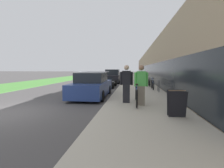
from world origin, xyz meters
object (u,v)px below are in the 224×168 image
object	(u,v)px
parked_sedan_curbside	(92,86)
tandem_bicycle	(136,95)
vintage_roadster_curbside	(106,83)
person_rider	(141,85)
cruiser_bike_farthest	(147,81)
person_bystander	(126,84)
sandwich_board_sign	(177,103)
bike_rack_hoop	(159,84)
parked_sedan_far	(113,77)
cruiser_bike_nearest	(153,84)
cruiser_bike_middle	(149,82)

from	to	relation	value
parked_sedan_curbside	tandem_bicycle	bearing A→B (deg)	-43.32
tandem_bicycle	parked_sedan_curbside	bearing A→B (deg)	136.68
parked_sedan_curbside	vintage_roadster_curbside	bearing A→B (deg)	90.50
person_rider	cruiser_bike_farthest	xyz separation A→B (m)	(1.13, 10.54, -0.54)
person_bystander	tandem_bicycle	bearing A→B (deg)	-23.02
person_bystander	sandwich_board_sign	xyz separation A→B (m)	(1.78, -2.27, -0.45)
bike_rack_hoop	parked_sedan_far	distance (m)	10.25
cruiser_bike_nearest	cruiser_bike_farthest	xyz separation A→B (m)	(-0.06, 4.39, -0.04)
bike_rack_hoop	cruiser_bike_middle	xyz separation A→B (m)	(-0.29, 3.68, -0.15)
person_bystander	parked_sedan_far	xyz separation A→B (m)	(-2.22, 13.52, -0.30)
tandem_bicycle	vintage_roadster_curbside	world-z (taller)	tandem_bicycle
bike_rack_hoop	cruiser_bike_nearest	distance (m)	1.43
tandem_bicycle	cruiser_bike_middle	xyz separation A→B (m)	(1.35, 8.12, -0.05)
cruiser_bike_nearest	sandwich_board_sign	size ratio (longest dim) A/B	1.99
sandwich_board_sign	parked_sedan_curbside	bearing A→B (deg)	130.97
person_bystander	sandwich_board_sign	size ratio (longest dim) A/B	1.99
cruiser_bike_nearest	cruiser_bike_farthest	bearing A→B (deg)	90.77
cruiser_bike_nearest	parked_sedan_curbside	distance (m)	5.24
vintage_roadster_curbside	person_bystander	bearing A→B (deg)	-74.43
cruiser_bike_nearest	parked_sedan_far	xyz separation A→B (m)	(-4.07, 7.89, 0.21)
person_rider	sandwich_board_sign	xyz separation A→B (m)	(1.11, -1.74, -0.44)
person_bystander	parked_sedan_curbside	size ratio (longest dim) A/B	0.37
person_bystander	cruiser_bike_nearest	bearing A→B (deg)	71.78
cruiser_bike_farthest	person_rider	bearing A→B (deg)	-96.11
person_bystander	vintage_roadster_curbside	xyz separation A→B (m)	(-2.29, 8.23, -0.63)
vintage_roadster_curbside	cruiser_bike_farthest	bearing A→B (deg)	23.55
person_rider	cruiser_bike_nearest	world-z (taller)	person_rider
cruiser_bike_middle	parked_sedan_curbside	size ratio (longest dim) A/B	0.37
person_bystander	sandwich_board_sign	world-z (taller)	person_bystander
person_rider	person_bystander	size ratio (longest dim) A/B	0.99
tandem_bicycle	parked_sedan_far	bearing A→B (deg)	101.11
cruiser_bike_nearest	parked_sedan_curbside	size ratio (longest dim) A/B	0.37
bike_rack_hoop	parked_sedan_curbside	distance (m)	4.74
cruiser_bike_farthest	sandwich_board_sign	xyz separation A→B (m)	(-0.02, -12.29, 0.10)
tandem_bicycle	vintage_roadster_curbside	bearing A→B (deg)	108.17
cruiser_bike_nearest	sandwich_board_sign	world-z (taller)	cruiser_bike_nearest
tandem_bicycle	bike_rack_hoop	xyz separation A→B (m)	(1.64, 4.43, 0.10)
person_rider	parked_sedan_far	xyz separation A→B (m)	(-2.89, 14.05, -0.29)
person_rider	parked_sedan_far	distance (m)	14.34
sandwich_board_sign	parked_sedan_curbside	xyz separation A→B (m)	(-4.02, 4.63, 0.10)
person_rider	parked_sedan_far	size ratio (longest dim) A/B	0.42
bike_rack_hoop	cruiser_bike_farthest	xyz separation A→B (m)	(-0.32, 5.78, -0.16)
bike_rack_hoop	cruiser_bike_middle	bearing A→B (deg)	94.51
parked_sedan_far	cruiser_bike_nearest	bearing A→B (deg)	-62.69
vintage_roadster_curbside	parked_sedan_far	distance (m)	5.30
sandwich_board_sign	vintage_roadster_curbside	size ratio (longest dim) A/B	0.21
sandwich_board_sign	tandem_bicycle	bearing A→B (deg)	122.23
cruiser_bike_farthest	vintage_roadster_curbside	bearing A→B (deg)	-156.45
tandem_bicycle	bike_rack_hoop	size ratio (longest dim) A/B	3.12
person_bystander	cruiser_bike_nearest	xyz separation A→B (m)	(1.85, 5.63, -0.51)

